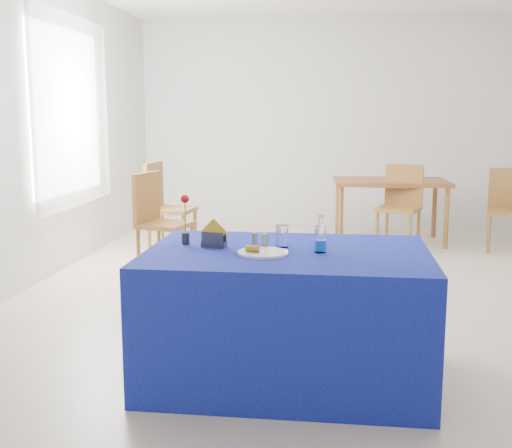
{
  "coord_description": "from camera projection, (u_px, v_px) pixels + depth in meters",
  "views": [
    {
      "loc": [
        0.21,
        -5.34,
        1.52
      ],
      "look_at": [
        -0.24,
        -1.85,
        0.92
      ],
      "focal_mm": 45.0,
      "sensor_mm": 36.0,
      "label": 1
    }
  ],
  "objects": [
    {
      "name": "rose_vase",
      "position": [
        185.0,
        220.0,
        3.79
      ],
      "size": [
        0.05,
        0.05,
        0.3
      ],
      "color": "#232328",
      "rests_on": "blue_table"
    },
    {
      "name": "room_shell",
      "position": [
        314.0,
        86.0,
        5.21
      ],
      "size": [
        7.0,
        7.0,
        7.0
      ],
      "color": "silver",
      "rests_on": "ground"
    },
    {
      "name": "pepper_shaker",
      "position": [
        255.0,
        240.0,
        3.72
      ],
      "size": [
        0.03,
        0.03,
        0.08
      ],
      "primitive_type": "cylinder",
      "color": "slate",
      "rests_on": "blue_table"
    },
    {
      "name": "window_pane",
      "position": [
        67.0,
        112.0,
        6.34
      ],
      "size": [
        0.04,
        1.5,
        1.6
      ],
      "primitive_type": "cube",
      "color": "white",
      "rests_on": "room_shell"
    },
    {
      "name": "drinking_glass",
      "position": [
        282.0,
        236.0,
        3.72
      ],
      "size": [
        0.07,
        0.07,
        0.13
      ],
      "primitive_type": "cylinder",
      "color": "white",
      "rests_on": "blue_table"
    },
    {
      "name": "chair_win_b",
      "position": [
        164.0,
        202.0,
        6.96
      ],
      "size": [
        0.5,
        0.5,
        1.01
      ],
      "rotation": [
        0.0,
        0.0,
        1.47
      ],
      "color": "olive",
      "rests_on": "floor"
    },
    {
      "name": "blue_table",
      "position": [
        287.0,
        314.0,
        3.71
      ],
      "size": [
        1.6,
        1.1,
        0.76
      ],
      "color": "navy",
      "rests_on": "floor"
    },
    {
      "name": "chair_win_a",
      "position": [
        157.0,
        216.0,
        6.13
      ],
      "size": [
        0.53,
        0.53,
        0.98
      ],
      "rotation": [
        0.0,
        0.0,
        1.32
      ],
      "color": "olive",
      "rests_on": "floor"
    },
    {
      "name": "chair_bg_right",
      "position": [
        507.0,
        203.0,
        7.22
      ],
      "size": [
        0.49,
        0.49,
        0.93
      ],
      "rotation": [
        0.0,
        0.0,
        -0.21
      ],
      "color": "olive",
      "rests_on": "floor"
    },
    {
      "name": "chair_bg_left",
      "position": [
        401.0,
        201.0,
        7.25
      ],
      "size": [
        0.56,
        0.56,
        0.96
      ],
      "rotation": [
        0.0,
        0.0,
        -0.36
      ],
      "color": "olive",
      "rests_on": "floor"
    },
    {
      "name": "oak_table",
      "position": [
        390.0,
        186.0,
        7.65
      ],
      "size": [
        1.37,
        0.92,
        0.76
      ],
      "color": "brown",
      "rests_on": "floor"
    },
    {
      "name": "napkin_holder",
      "position": [
        214.0,
        239.0,
        3.73
      ],
      "size": [
        0.16,
        0.08,
        0.17
      ],
      "color": "#37373C",
      "rests_on": "blue_table"
    },
    {
      "name": "floor",
      "position": [
        311.0,
        294.0,
        5.5
      ],
      "size": [
        7.0,
        7.0,
        0.0
      ],
      "primitive_type": "plane",
      "color": "#C1B2A0",
      "rests_on": "ground"
    },
    {
      "name": "salt_shaker",
      "position": [
        265.0,
        241.0,
        3.69
      ],
      "size": [
        0.03,
        0.03,
        0.08
      ],
      "primitive_type": "cylinder",
      "color": "gray",
      "rests_on": "blue_table"
    },
    {
      "name": "banana_pieces",
      "position": [
        253.0,
        249.0,
        3.53
      ],
      "size": [
        0.09,
        0.06,
        0.04
      ],
      "color": "yellow",
      "rests_on": "plate"
    },
    {
      "name": "water_bottle",
      "position": [
        320.0,
        240.0,
        3.58
      ],
      "size": [
        0.07,
        0.07,
        0.21
      ],
      "color": "white",
      "rests_on": "blue_table"
    },
    {
      "name": "curtain",
      "position": [
        74.0,
        112.0,
        6.33
      ],
      "size": [
        0.04,
        1.75,
        1.85
      ],
      "primitive_type": "cube",
      "color": "white",
      "rests_on": "room_shell"
    },
    {
      "name": "plate",
      "position": [
        263.0,
        253.0,
        3.54
      ],
      "size": [
        0.28,
        0.28,
        0.01
      ],
      "primitive_type": "cylinder",
      "color": "silver",
      "rests_on": "blue_table"
    }
  ]
}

